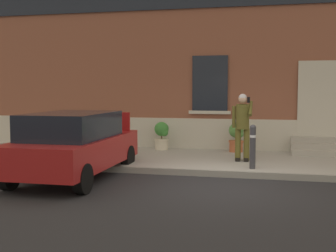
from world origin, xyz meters
TOP-DOWN VIEW (x-y plane):
  - ground_plane at (0.00, 0.00)m, footprint 80.00×80.00m
  - sidewalk at (0.00, 2.80)m, footprint 24.00×3.60m
  - curb_edge at (0.00, 0.94)m, footprint 24.00×0.12m
  - building_facade at (0.01, 5.29)m, footprint 24.00×1.52m
  - entrance_stoop at (2.39, 4.23)m, footprint 1.51×0.96m
  - hatchback_car_red at (-3.24, 0.01)m, footprint 1.82×4.08m
  - bollard_near_person at (0.66, 1.35)m, footprint 0.15×0.15m
  - bollard_far_left at (-3.47, 1.35)m, footprint 0.15×0.15m
  - person_on_phone at (0.35, 2.35)m, footprint 0.51×0.47m
  - planter_charcoal at (-4.51, 4.17)m, footprint 0.44×0.44m
  - planter_cream at (-2.23, 4.09)m, footprint 0.44×0.44m
  - planter_terracotta at (0.06, 4.13)m, footprint 0.44×0.44m

SIDE VIEW (x-z plane):
  - ground_plane at x=0.00m, z-range 0.00..0.00m
  - sidewalk at x=0.00m, z-range 0.00..0.15m
  - curb_edge at x=0.00m, z-range 0.00..0.15m
  - entrance_stoop at x=2.39m, z-range 0.10..0.58m
  - planter_charcoal at x=-4.51m, z-range 0.18..1.04m
  - planter_cream at x=-2.23m, z-range 0.18..1.04m
  - planter_terracotta at x=0.06m, z-range 0.18..1.04m
  - bollard_near_person at x=0.66m, z-range 0.19..1.24m
  - bollard_far_left at x=-3.47m, z-range 0.19..1.24m
  - hatchback_car_red at x=-3.24m, z-range 0.04..1.54m
  - person_on_phone at x=0.35m, z-range 0.28..2.03m
  - building_facade at x=0.01m, z-range -0.02..7.48m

